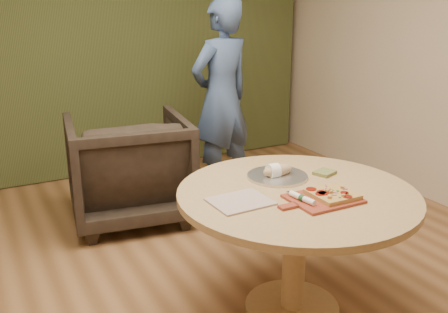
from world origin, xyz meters
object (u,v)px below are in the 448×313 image
pedestal_table (296,214)px  bread_roll (276,171)px  pizza_paddle (322,199)px  person_standing (221,98)px  cutlery_roll (302,198)px  serving_tray (277,176)px  flatbread_pizza (332,194)px  armchair (129,163)px

pedestal_table → bread_roll: bread_roll is taller
pizza_paddle → person_standing: bearing=76.8°
pedestal_table → person_standing: size_ratio=0.74×
cutlery_roll → person_standing: person_standing is taller
person_standing → pedestal_table: bearing=60.8°
pizza_paddle → cutlery_roll: 0.12m
cutlery_roll → bread_roll: bread_roll is taller
serving_tray → flatbread_pizza: bearing=-80.8°
flatbread_pizza → armchair: size_ratio=0.23×
cutlery_roll → armchair: 1.92m
pedestal_table → pizza_paddle: pizza_paddle is taller
flatbread_pizza → pizza_paddle: bearing=173.5°
person_standing → cutlery_roll: bearing=59.8°
pizza_paddle → bread_roll: 0.41m
pedestal_table → cutlery_roll: (-0.08, -0.16, 0.17)m
pedestal_table → flatbread_pizza: 0.26m
person_standing → armchair: bearing=-1.6°
pedestal_table → cutlery_roll: cutlery_roll is taller
cutlery_roll → pedestal_table: bearing=53.5°
armchair → flatbread_pizza: bearing=113.9°
pizza_paddle → pedestal_table: bearing=99.9°
flatbread_pizza → armchair: (-0.52, 1.89, -0.30)m
cutlery_roll → person_standing: size_ratio=0.11×
pizza_paddle → serving_tray: (-0.00, 0.40, -0.00)m
pizza_paddle → armchair: 1.96m
cutlery_roll → person_standing: bearing=65.2°
armchair → serving_tray: bearing=115.5°
cutlery_roll → armchair: (-0.34, 1.87, -0.30)m
bread_roll → armchair: bearing=106.7°
person_standing → bread_roll: bearing=59.2°
person_standing → serving_tray: bearing=59.5°
pizza_paddle → serving_tray: serving_tray is taller
cutlery_roll → bread_roll: (0.10, 0.39, 0.01)m
pedestal_table → flatbread_pizza: (0.09, -0.18, 0.17)m
armchair → person_standing: bearing=-159.5°
flatbread_pizza → bread_roll: bearing=100.4°
cutlery_roll → pizza_paddle: bearing=-16.5°
pizza_paddle → armchair: (-0.45, 1.88, -0.28)m
flatbread_pizza → pedestal_table: bearing=116.9°
cutlery_roll → serving_tray: size_ratio=0.56×
bread_roll → person_standing: bearing=72.8°
flatbread_pizza → cutlery_roll: size_ratio=1.12×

